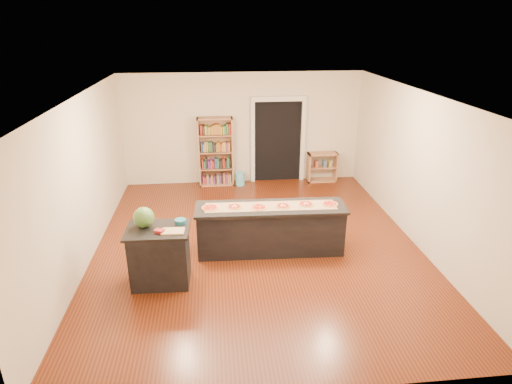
{
  "coord_description": "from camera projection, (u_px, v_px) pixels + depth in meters",
  "views": [
    {
      "loc": [
        -0.75,
        -7.11,
        3.97
      ],
      "look_at": [
        0.0,
        0.2,
        1.0
      ],
      "focal_mm": 30.0,
      "sensor_mm": 36.0,
      "label": 1
    }
  ],
  "objects": [
    {
      "name": "pizza_a",
      "position": [
        210.0,
        208.0,
        7.51
      ],
      "size": [
        0.29,
        0.29,
        0.02
      ],
      "color": "tan",
      "rests_on": "kitchen_island"
    },
    {
      "name": "package_red",
      "position": [
        159.0,
        231.0,
        6.48
      ],
      "size": [
        0.17,
        0.15,
        0.05
      ],
      "primitive_type": "cube",
      "rotation": [
        0.0,
        0.0,
        -0.39
      ],
      "color": "maroon",
      "rests_on": "side_counter"
    },
    {
      "name": "doorway",
      "position": [
        278.0,
        136.0,
        10.94
      ],
      "size": [
        1.4,
        0.09,
        2.21
      ],
      "color": "black",
      "rests_on": "room"
    },
    {
      "name": "low_shelf",
      "position": [
        322.0,
        167.0,
        11.2
      ],
      "size": [
        0.76,
        0.33,
        0.76
      ],
      "primitive_type": "cube",
      "color": "tan",
      "rests_on": "ground"
    },
    {
      "name": "pizza_b",
      "position": [
        234.0,
        207.0,
        7.55
      ],
      "size": [
        0.28,
        0.28,
        0.02
      ],
      "color": "tan",
      "rests_on": "kitchen_island"
    },
    {
      "name": "room",
      "position": [
        257.0,
        175.0,
        7.59
      ],
      "size": [
        6.0,
        7.0,
        2.8
      ],
      "color": "beige",
      "rests_on": "ground"
    },
    {
      "name": "bookshelf",
      "position": [
        216.0,
        152.0,
        10.76
      ],
      "size": [
        0.87,
        0.31,
        1.75
      ],
      "primitive_type": "cube",
      "color": "tan",
      "rests_on": "ground"
    },
    {
      "name": "waste_bin",
      "position": [
        240.0,
        179.0,
        10.98
      ],
      "size": [
        0.24,
        0.24,
        0.35
      ],
      "primitive_type": "cylinder",
      "color": "#62BEDC",
      "rests_on": "ground"
    },
    {
      "name": "pizza_c",
      "position": [
        259.0,
        207.0,
        7.54
      ],
      "size": [
        0.28,
        0.28,
        0.02
      ],
      "color": "tan",
      "rests_on": "kitchen_island"
    },
    {
      "name": "cutting_board",
      "position": [
        173.0,
        231.0,
        6.51
      ],
      "size": [
        0.35,
        0.24,
        0.02
      ],
      "primitive_type": "cube",
      "rotation": [
        0.0,
        0.0,
        -0.05
      ],
      "color": "tan",
      "rests_on": "side_counter"
    },
    {
      "name": "pizza_f",
      "position": [
        330.0,
        204.0,
        7.67
      ],
      "size": [
        0.29,
        0.29,
        0.02
      ],
      "color": "tan",
      "rests_on": "kitchen_island"
    },
    {
      "name": "kitchen_island",
      "position": [
        270.0,
        229.0,
        7.75
      ],
      "size": [
        2.68,
        0.73,
        0.89
      ],
      "rotation": [
        0.0,
        0.0,
        -0.03
      ],
      "color": "black",
      "rests_on": "ground"
    },
    {
      "name": "side_counter",
      "position": [
        160.0,
        256.0,
        6.79
      ],
      "size": [
        0.98,
        0.71,
        0.96
      ],
      "rotation": [
        0.0,
        0.0,
        -0.03
      ],
      "color": "black",
      "rests_on": "ground"
    },
    {
      "name": "pizza_e",
      "position": [
        306.0,
        204.0,
        7.66
      ],
      "size": [
        0.29,
        0.29,
        0.02
      ],
      "color": "tan",
      "rests_on": "kitchen_island"
    },
    {
      "name": "package_teal",
      "position": [
        180.0,
        221.0,
        6.77
      ],
      "size": [
        0.18,
        0.18,
        0.07
      ],
      "primitive_type": "cylinder",
      "color": "#195966",
      "rests_on": "side_counter"
    },
    {
      "name": "watermelon",
      "position": [
        144.0,
        217.0,
        6.61
      ],
      "size": [
        0.32,
        0.32,
        0.32
      ],
      "primitive_type": "sphere",
      "color": "#144214",
      "rests_on": "side_counter"
    },
    {
      "name": "pizza_d",
      "position": [
        283.0,
        206.0,
        7.58
      ],
      "size": [
        0.28,
        0.28,
        0.02
      ],
      "color": "tan",
      "rests_on": "kitchen_island"
    },
    {
      "name": "kraft_paper",
      "position": [
        271.0,
        206.0,
        7.6
      ],
      "size": [
        2.34,
        0.5,
        0.0
      ],
      "primitive_type": "cube",
      "rotation": [
        0.0,
        0.0,
        -0.03
      ],
      "color": "#8B6547",
      "rests_on": "kitchen_island"
    }
  ]
}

